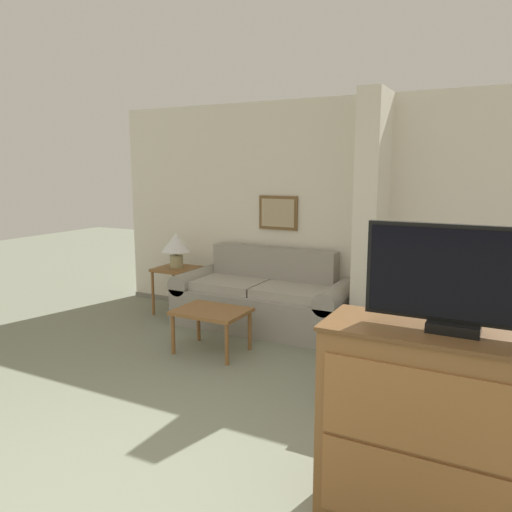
{
  "coord_description": "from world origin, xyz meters",
  "views": [
    {
      "loc": [
        1.66,
        -1.56,
        1.82
      ],
      "look_at": [
        -0.37,
        2.32,
        1.05
      ],
      "focal_mm": 35.0,
      "sensor_mm": 36.0,
      "label": 1
    }
  ],
  "objects_px": {
    "couch": "(263,299)",
    "coffee_table": "(211,315)",
    "tv_dresser": "(446,434)",
    "backpack": "(456,303)",
    "table_lamp": "(176,245)",
    "bed": "(476,354)",
    "tv": "(457,279)"
  },
  "relations": [
    {
      "from": "couch",
      "to": "table_lamp",
      "type": "bearing_deg",
      "value": -179.43
    },
    {
      "from": "coffee_table",
      "to": "bed",
      "type": "relative_size",
      "value": 0.34
    },
    {
      "from": "table_lamp",
      "to": "tv",
      "type": "bearing_deg",
      "value": -35.84
    },
    {
      "from": "table_lamp",
      "to": "tv_dresser",
      "type": "relative_size",
      "value": 0.35
    },
    {
      "from": "backpack",
      "to": "tv",
      "type": "bearing_deg",
      "value": -85.05
    },
    {
      "from": "tv",
      "to": "backpack",
      "type": "height_order",
      "value": "tv"
    },
    {
      "from": "tv",
      "to": "backpack",
      "type": "xyz_separation_m",
      "value": [
        -0.14,
        1.59,
        -0.52
      ]
    },
    {
      "from": "tv",
      "to": "bed",
      "type": "relative_size",
      "value": 0.41
    },
    {
      "from": "tv_dresser",
      "to": "bed",
      "type": "bearing_deg",
      "value": 89.4
    },
    {
      "from": "table_lamp",
      "to": "backpack",
      "type": "relative_size",
      "value": 1.05
    },
    {
      "from": "tv_dresser",
      "to": "backpack",
      "type": "relative_size",
      "value": 2.98
    },
    {
      "from": "coffee_table",
      "to": "table_lamp",
      "type": "relative_size",
      "value": 1.6
    },
    {
      "from": "tv_dresser",
      "to": "tv",
      "type": "xyz_separation_m",
      "value": [
        -0.0,
        0.0,
        0.78
      ]
    },
    {
      "from": "table_lamp",
      "to": "tv",
      "type": "relative_size",
      "value": 0.52
    },
    {
      "from": "tv",
      "to": "backpack",
      "type": "distance_m",
      "value": 1.68
    },
    {
      "from": "tv_dresser",
      "to": "coffee_table",
      "type": "bearing_deg",
      "value": 146.5
    },
    {
      "from": "table_lamp",
      "to": "tv",
      "type": "height_order",
      "value": "tv"
    },
    {
      "from": "couch",
      "to": "tv",
      "type": "relative_size",
      "value": 2.41
    },
    {
      "from": "table_lamp",
      "to": "bed",
      "type": "height_order",
      "value": "table_lamp"
    },
    {
      "from": "coffee_table",
      "to": "backpack",
      "type": "bearing_deg",
      "value": 0.23
    },
    {
      "from": "tv",
      "to": "bed",
      "type": "xyz_separation_m",
      "value": [
        0.02,
        1.9,
        -1.02
      ]
    },
    {
      "from": "table_lamp",
      "to": "bed",
      "type": "bearing_deg",
      "value": -10.19
    },
    {
      "from": "couch",
      "to": "coffee_table",
      "type": "distance_m",
      "value": 0.98
    },
    {
      "from": "tv_dresser",
      "to": "couch",
      "type": "bearing_deg",
      "value": 132.07
    },
    {
      "from": "coffee_table",
      "to": "tv_dresser",
      "type": "bearing_deg",
      "value": -33.5
    },
    {
      "from": "tv",
      "to": "coffee_table",
      "type": "bearing_deg",
      "value": 146.52
    },
    {
      "from": "bed",
      "to": "tv",
      "type": "bearing_deg",
      "value": -90.61
    },
    {
      "from": "couch",
      "to": "coffee_table",
      "type": "bearing_deg",
      "value": -94.7
    },
    {
      "from": "tv_dresser",
      "to": "bed",
      "type": "relative_size",
      "value": 0.6
    },
    {
      "from": "tv_dresser",
      "to": "table_lamp",
      "type": "bearing_deg",
      "value": 144.14
    },
    {
      "from": "couch",
      "to": "bed",
      "type": "relative_size",
      "value": 0.99
    },
    {
      "from": "bed",
      "to": "backpack",
      "type": "height_order",
      "value": "backpack"
    }
  ]
}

